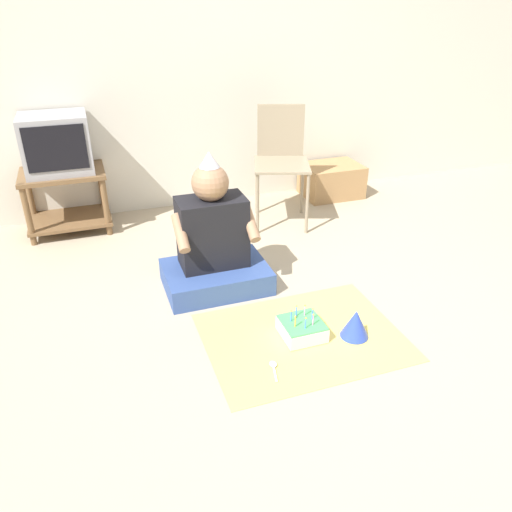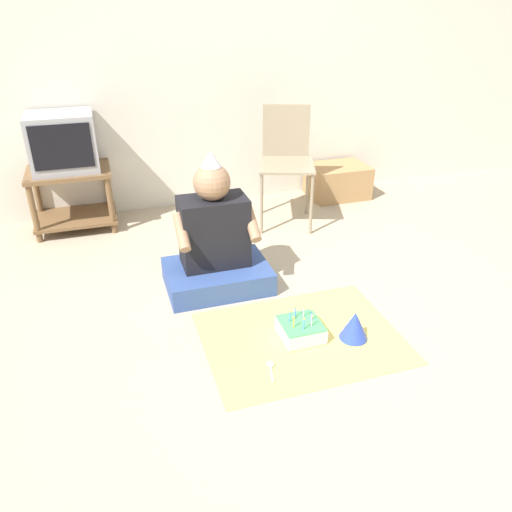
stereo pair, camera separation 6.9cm
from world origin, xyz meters
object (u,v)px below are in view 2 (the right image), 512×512
object	(u,v)px
tv	(63,142)
folding_chair	(286,156)
cardboard_box_stack	(338,181)
person_seated	(215,245)
party_hat_blue	(354,325)
birthday_cake	(301,329)

from	to	relation	value
tv	folding_chair	bearing A→B (deg)	-12.17
tv	cardboard_box_stack	distance (m)	2.28
cardboard_box_stack	tv	bearing A→B (deg)	179.72
tv	folding_chair	world-z (taller)	folding_chair
person_seated	party_hat_blue	size ratio (longest dim) A/B	5.38
birthday_cake	party_hat_blue	xyz separation A→B (m)	(0.26, -0.10, 0.04)
tv	cardboard_box_stack	world-z (taller)	tv
birthday_cake	tv	bearing A→B (deg)	121.29
party_hat_blue	person_seated	bearing A→B (deg)	126.01
person_seated	birthday_cake	world-z (taller)	person_seated
tv	person_seated	bearing A→B (deg)	-54.94
tv	party_hat_blue	size ratio (longest dim) A/B	2.93
cardboard_box_stack	party_hat_blue	distance (m)	2.10
birthday_cake	party_hat_blue	bearing A→B (deg)	-20.55
person_seated	tv	bearing A→B (deg)	125.06
folding_chair	birthday_cake	xyz separation A→B (m)	(-0.47, -1.50, -0.47)
cardboard_box_stack	person_seated	world-z (taller)	person_seated
cardboard_box_stack	person_seated	size ratio (longest dim) A/B	0.59
party_hat_blue	tv	bearing A→B (deg)	125.44
birthday_cake	folding_chair	bearing A→B (deg)	72.47
folding_chair	party_hat_blue	xyz separation A→B (m)	(-0.21, -1.59, -0.44)
tv	cardboard_box_stack	size ratio (longest dim) A/B	0.92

